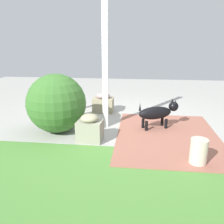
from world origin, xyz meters
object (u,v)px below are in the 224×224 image
Objects in this scene: stone_planter_nearest at (103,103)px; ceramic_urn at (199,152)px; porch_pillar at (105,64)px; stone_planter_far at (90,128)px; dog at (158,112)px; terracotta_pot_tall at (65,103)px; round_shrub at (57,103)px.

ceramic_urn is at bearing 126.19° from stone_planter_nearest.
porch_pillar reaches higher than ceramic_urn.
dog is (-1.19, -0.72, 0.11)m from stone_planter_far.
ceramic_urn is at bearing 140.80° from terracotta_pot_tall.
stone_planter_nearest is at bearing -166.43° from terracotta_pot_tall.
terracotta_pot_tall is 2.24m from dog.
stone_planter_nearest is 1.53m from round_shrub.
porch_pillar is 1.26m from stone_planter_far.
terracotta_pot_tall reaches higher than stone_planter_nearest.
stone_planter_far is 1.39m from dog.
stone_planter_nearest is at bearing -78.46° from porch_pillar.
round_shrub is at bearing 23.53° from porch_pillar.
terracotta_pot_tall reaches higher than dog.
stone_planter_nearest is at bearing -38.85° from dog.
porch_pillar reaches higher than round_shrub.
porch_pillar is 1.36m from dog.
porch_pillar is 1.16m from round_shrub.
dog reaches higher than stone_planter_nearest.
porch_pillar is 3.41× the size of terracotta_pot_tall.
porch_pillar is at bearing -156.47° from round_shrub.
porch_pillar is 6.60× the size of ceramic_urn.
round_shrub reaches higher than terracotta_pot_tall.
ceramic_urn is (-0.47, 1.33, -0.14)m from dog.
stone_planter_far is 0.44× the size of round_shrub.
terracotta_pot_tall is at bearing 13.57° from stone_planter_nearest.
stone_planter_nearest is at bearing -53.81° from ceramic_urn.
round_shrub is at bearing 10.68° from dog.
terracotta_pot_tall is (0.88, 0.21, 0.03)m from stone_planter_nearest.
round_shrub is 2.93× the size of ceramic_urn.
stone_planter_far is 1.75m from terracotta_pot_tall.
stone_planter_far is at bearing 121.61° from terracotta_pot_tall.
round_shrub is (0.66, 1.34, 0.33)m from stone_planter_nearest.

